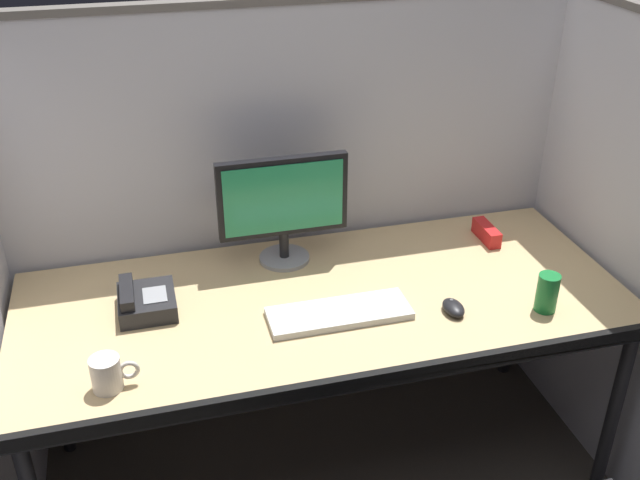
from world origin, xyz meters
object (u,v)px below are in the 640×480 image
Objects in this scene: monitor_center at (283,203)px; coffee_mug at (108,374)px; desk at (325,313)px; computer_mouse at (453,308)px; keyboard_main at (339,313)px; red_stapler at (486,233)px; soda_can at (547,293)px; desk_phone at (145,301)px.

coffee_mug is at bearing -138.08° from monitor_center.
monitor_center is 3.41× the size of coffee_mug.
desk is 19.79× the size of computer_mouse.
computer_mouse is at bearing -11.40° from keyboard_main.
computer_mouse is 0.49m from red_stapler.
soda_can is (0.62, -0.13, 0.05)m from keyboard_main.
computer_mouse is 0.29m from soda_can.
red_stapler is (0.66, 0.23, 0.08)m from desk.
desk is 4.42× the size of monitor_center.
red_stapler reaches higher than computer_mouse.
desk_phone is at bearing 164.45° from computer_mouse.
red_stapler is (1.20, 0.14, -0.01)m from desk_phone.
desk_phone is 1.27× the size of red_stapler.
soda_can is 0.81× the size of red_stapler.
red_stapler is at bearing 86.90° from soda_can.
monitor_center is 3.52× the size of soda_can.
desk is 10.00× the size of desk_phone.
desk_phone is (-0.90, 0.25, 0.02)m from computer_mouse.
keyboard_main is at bearing -76.79° from monitor_center.
red_stapler reaches higher than keyboard_main.
red_stapler is at bearing 6.69° from desk_phone.
keyboard_main is 2.87× the size of red_stapler.
desk_phone is at bearing 165.32° from soda_can.
desk is 15.57× the size of soda_can.
keyboard_main is 2.26× the size of desk_phone.
red_stapler is at bearing -3.62° from monitor_center.
coffee_mug is at bearing -178.63° from soda_can.
soda_can is 0.97× the size of coffee_mug.
desk_phone is at bearing 171.11° from desk.
desk_phone is (-1.18, 0.31, -0.03)m from soda_can.
keyboard_main is 0.69m from coffee_mug.
coffee_mug is (-1.29, -0.03, -0.01)m from soda_can.
monitor_center is 1.00× the size of keyboard_main.
desk is 0.39m from monitor_center.
desk is at bearing -75.65° from monitor_center.
keyboard_main is 0.35m from computer_mouse.
soda_can is (0.28, -0.06, 0.04)m from computer_mouse.
keyboard_main is (0.09, -0.37, -0.20)m from monitor_center.
desk is 12.67× the size of red_stapler.
monitor_center is 0.54m from desk_phone.
coffee_mug is (-0.67, -0.16, 0.04)m from keyboard_main.
coffee_mug is 1.40m from red_stapler.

